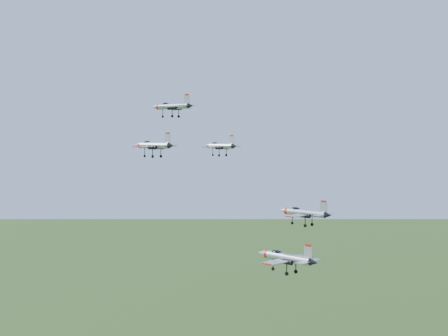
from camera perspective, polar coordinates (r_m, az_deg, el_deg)
The scene contains 5 objects.
jet_lead at distance 158.55m, azimuth -4.82°, elevation 5.65°, with size 13.84×11.47×3.70m.
jet_left_high at distance 137.14m, azimuth -0.40°, elevation 2.05°, with size 10.89×9.32×2.99m.
jet_right_high at distance 124.47m, azimuth -6.51°, elevation 2.09°, with size 11.88×10.00×3.19m.
jet_left_low at distance 126.26m, azimuth 7.29°, elevation -4.05°, with size 13.01×10.95×3.50m.
jet_right_low at distance 112.74m, azimuth 5.66°, elevation -8.11°, with size 13.77×11.67×3.73m.
Camera 1 is at (69.83, -111.67, 134.28)m, focal length 50.00 mm.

